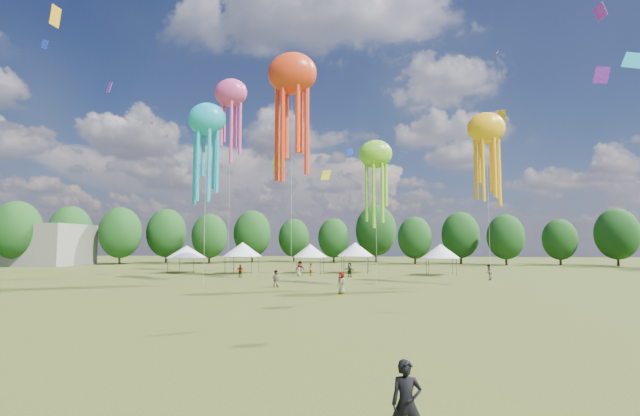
# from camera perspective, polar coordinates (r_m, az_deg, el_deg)

# --- Properties ---
(ground) EXTENTS (300.00, 300.00, 0.00)m
(ground) POSITION_cam_1_polar(r_m,az_deg,el_deg) (12.75, -24.97, -22.18)
(ground) COLOR #384416
(ground) RESTS_ON ground
(observer_main) EXTENTS (0.64, 0.44, 1.67)m
(observer_main) POSITION_cam_1_polar(r_m,az_deg,el_deg) (9.96, 10.68, -22.70)
(observer_main) COLOR black
(observer_main) RESTS_ON ground
(spectator_near) EXTENTS (0.91, 0.80, 1.59)m
(spectator_near) POSITION_cam_1_polar(r_m,az_deg,el_deg) (43.81, -5.53, -8.71)
(spectator_near) COLOR gray
(spectator_near) RESTS_ON ground
(spectators_far) EXTENTS (30.02, 22.43, 1.88)m
(spectators_far) POSITION_cam_1_polar(r_m,az_deg,el_deg) (54.71, 2.56, -7.83)
(spectators_far) COLOR gray
(spectators_far) RESTS_ON ground
(festival_tents) EXTENTS (40.94, 8.79, 4.35)m
(festival_tents) POSITION_cam_1_polar(r_m,az_deg,el_deg) (64.78, -2.48, -5.28)
(festival_tents) COLOR #47474C
(festival_tents) RESTS_ON ground
(show_kites) EXTENTS (34.69, 19.31, 26.93)m
(show_kites) POSITION_cam_1_polar(r_m,az_deg,el_deg) (53.63, -4.38, 11.28)
(show_kites) COLOR #17AFCA
(show_kites) RESTS_ON ground
(small_kites) EXTENTS (68.08, 58.06, 45.01)m
(small_kites) POSITION_cam_1_polar(r_m,az_deg,el_deg) (57.19, 0.94, 22.09)
(small_kites) COLOR #17AFCA
(small_kites) RESTS_ON ground
(treeline) EXTENTS (201.57, 95.24, 13.43)m
(treeline) POSITION_cam_1_polar(r_m,az_deg,el_deg) (73.57, -0.32, -2.59)
(treeline) COLOR #38281C
(treeline) RESTS_ON ground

